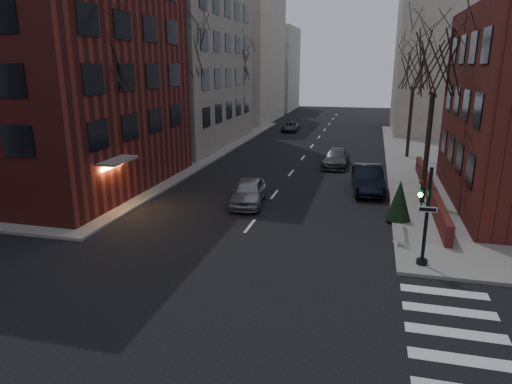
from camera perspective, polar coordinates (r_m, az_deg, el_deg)
ground at (r=13.33m, az=-15.27°, el=-21.51°), size 160.00×160.00×0.00m
sidewalk_far_left at (r=52.83m, az=-27.14°, el=5.46°), size 44.00×44.00×0.15m
building_left_brick at (r=33.22m, az=-26.46°, el=16.00°), size 15.00×15.00×18.00m
low_wall_right at (r=29.23m, az=20.89°, el=0.23°), size 0.35×16.00×1.00m
building_distant_la at (r=67.33m, az=-3.79°, el=16.62°), size 14.00×16.00×18.00m
building_distant_ra at (r=59.80m, az=24.04°, el=14.50°), size 14.00×14.00×16.00m
building_distant_lb at (r=83.20m, az=1.33°, el=15.10°), size 10.00×12.00×14.00m
traffic_signal at (r=19.18m, az=20.29°, el=-3.63°), size 0.76×0.44×4.00m
tree_left_a at (r=27.24m, az=-18.60°, el=16.07°), size 4.18×4.18×10.26m
tree_left_b at (r=37.95m, az=-8.55°, el=17.04°), size 4.40×4.40×10.80m
tree_left_c at (r=51.16m, az=-2.27°, el=15.83°), size 3.96×3.96×9.72m
tree_right_a at (r=27.25m, az=21.60°, el=14.86°), size 3.96×3.96×9.72m
tree_right_b at (r=41.19m, az=19.23°, el=14.41°), size 3.74×3.74×9.18m
streetlamp_near at (r=34.23m, az=-9.88°, el=9.30°), size 0.36×0.36×6.28m
streetlamp_far at (r=53.05m, az=-0.96°, el=11.74°), size 0.36×0.36×6.28m
parked_sedan at (r=30.06m, az=13.78°, el=1.61°), size 2.29×5.26×1.68m
car_lane_silver at (r=26.55m, az=-0.96°, el=0.03°), size 2.31×4.63×1.52m
car_lane_gray at (r=37.07m, az=9.97°, el=4.23°), size 2.05×4.81×1.38m
car_lane_far at (r=56.10m, az=4.30°, el=8.15°), size 2.10×4.15×1.12m
sandwich_board at (r=21.37m, az=17.78°, el=-5.13°), size 0.55×0.67×0.92m
evergreen_shrub at (r=24.51m, az=17.48°, el=-0.99°), size 1.64×1.64×2.10m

